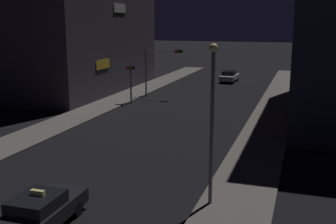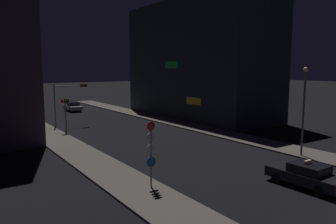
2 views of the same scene
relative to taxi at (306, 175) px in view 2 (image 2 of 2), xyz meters
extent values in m
cube|color=#5B5651|center=(-8.40, 23.53, -0.67)|extent=(3.20, 63.30, 0.13)
cube|color=#5B5651|center=(6.81, 23.53, -0.67)|extent=(3.20, 63.30, 0.13)
cube|color=yellow|center=(-9.96, 25.00, 2.83)|extent=(0.08, 2.80, 0.90)
cube|color=white|center=(-9.96, 29.30, 8.36)|extent=(0.08, 2.80, 0.90)
cube|color=#282D38|center=(12.91, 25.64, 7.24)|extent=(9.01, 23.83, 15.94)
cube|color=yellow|center=(8.37, 20.88, 2.13)|extent=(0.08, 2.80, 0.90)
cube|color=#26CC66|center=(8.37, 25.64, 6.60)|extent=(0.08, 2.80, 0.90)
cube|color=black|center=(0.00, 0.05, -0.12)|extent=(1.91, 4.44, 0.60)
cube|color=black|center=(0.00, -0.15, 0.43)|extent=(1.63, 2.02, 0.50)
cylinder|color=black|center=(-0.84, 1.39, -0.42)|extent=(0.24, 0.65, 0.64)
cylinder|color=black|center=(0.76, 1.43, -0.42)|extent=(0.24, 0.65, 0.64)
cylinder|color=black|center=(-0.77, -1.34, -0.42)|extent=(0.24, 0.65, 0.64)
cylinder|color=black|center=(0.83, -1.29, -0.42)|extent=(0.24, 0.65, 0.64)
cube|color=#F4E08C|center=(0.00, -0.05, 0.78)|extent=(0.56, 0.19, 0.20)
cube|color=#B7B7BC|center=(-0.09, 41.25, -0.12)|extent=(1.92, 4.45, 0.60)
cube|color=black|center=(-0.10, 41.05, 0.43)|extent=(1.64, 2.02, 0.50)
cube|color=red|center=(-0.90, 39.05, -0.02)|extent=(0.24, 0.07, 0.16)
cube|color=red|center=(0.60, 39.01, -0.02)|extent=(0.24, 0.07, 0.16)
cylinder|color=black|center=(-0.85, 42.63, -0.42)|extent=(0.24, 0.65, 0.64)
cylinder|color=black|center=(0.75, 42.59, -0.42)|extent=(0.24, 0.65, 0.64)
cylinder|color=black|center=(-0.93, 39.91, -0.42)|extent=(0.24, 0.65, 0.64)
cylinder|color=black|center=(0.67, 39.86, -0.42)|extent=(0.24, 0.65, 0.64)
cylinder|color=slate|center=(-6.54, 27.97, 1.80)|extent=(0.16, 0.16, 5.07)
cylinder|color=slate|center=(-4.76, 27.97, 4.08)|extent=(3.56, 0.10, 0.10)
cube|color=black|center=(-2.98, 27.97, 4.08)|extent=(0.80, 0.28, 0.32)
sphere|color=red|center=(-3.23, 27.80, 4.08)|extent=(0.20, 0.20, 0.20)
sphere|color=#3F2D0C|center=(-2.98, 27.80, 4.08)|extent=(0.20, 0.20, 0.20)
sphere|color=#0C3319|center=(-2.73, 27.80, 4.08)|extent=(0.20, 0.20, 0.20)
cylinder|color=slate|center=(-6.54, 24.00, 1.12)|extent=(0.16, 0.16, 3.71)
cube|color=black|center=(-6.54, 24.00, 2.73)|extent=(0.80, 0.28, 0.32)
sphere|color=red|center=(-6.79, 23.83, 2.73)|extent=(0.20, 0.20, 0.20)
sphere|color=#3F2D0C|center=(-6.54, 23.83, 2.73)|extent=(0.20, 0.20, 0.20)
sphere|color=#0C3319|center=(-6.30, 23.83, 2.73)|extent=(0.20, 0.20, 0.20)
cylinder|color=slate|center=(-7.63, 4.84, 1.25)|extent=(0.10, 0.10, 3.71)
cylinder|color=red|center=(-7.63, 4.82, 2.96)|extent=(0.52, 0.03, 0.52)
cylinder|color=white|center=(-7.63, 4.82, 2.33)|extent=(0.52, 0.03, 0.52)
cylinder|color=white|center=(-7.63, 4.82, 1.66)|extent=(0.55, 0.03, 0.55)
cylinder|color=blue|center=(-7.63, 4.82, 0.87)|extent=(0.59, 0.03, 0.59)
cylinder|color=slate|center=(5.72, 4.11, 2.63)|extent=(0.16, 0.16, 6.49)
sphere|color=#F4D88C|center=(5.72, 4.11, 6.06)|extent=(0.36, 0.36, 0.36)
camera|label=1|loc=(9.28, -12.44, 7.14)|focal=44.66mm
camera|label=2|loc=(-17.09, -10.69, 6.18)|focal=35.15mm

